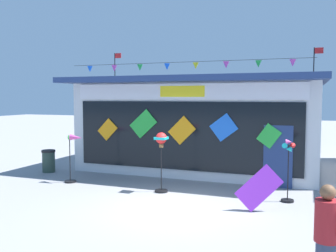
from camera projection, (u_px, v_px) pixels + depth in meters
ground_plane at (173, 208)px, 9.76m from camera, size 80.00×80.00×0.00m
kite_shop_building at (204, 122)px, 15.64m from camera, size 9.33×6.71×4.87m
wind_spinner_far_left at (74, 151)px, 12.58m from camera, size 0.73×0.39×1.64m
wind_spinner_left at (161, 147)px, 11.33m from camera, size 0.40×0.40×1.83m
wind_spinner_center_left at (288, 166)px, 10.27m from camera, size 0.35×0.35×1.75m
person_near_camera at (328, 240)px, 5.29m from camera, size 0.45×0.34×1.68m
trash_bin at (49, 161)px, 14.43m from camera, size 0.52×0.52×0.86m
display_kite_on_ground at (259, 188)px, 9.50m from camera, size 1.19×0.41×1.19m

